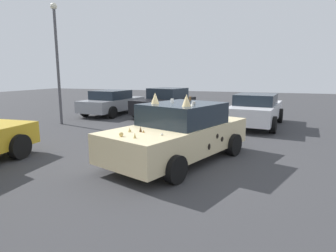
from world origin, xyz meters
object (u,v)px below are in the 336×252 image
at_px(parked_sedan_far_right, 256,110).
at_px(parked_sedan_row_back_center, 165,103).
at_px(parked_sedan_behind_right, 113,102).
at_px(lot_lamp_post, 57,54).
at_px(art_car_decorated, 180,132).

bearing_deg(parked_sedan_far_right, parked_sedan_row_back_center, 82.56).
distance_m(parked_sedan_row_back_center, parked_sedan_far_right, 4.79).
distance_m(parked_sedan_behind_right, lot_lamp_post, 4.33).
distance_m(parked_sedan_behind_right, parked_sedan_far_right, 7.84).
bearing_deg(parked_sedan_row_back_center, lot_lamp_post, -33.58).
xyz_separation_m(art_car_decorated, parked_sedan_far_right, (5.91, -1.66, -0.03)).
relative_size(parked_sedan_row_back_center, lot_lamp_post, 0.80).
height_order(parked_sedan_behind_right, lot_lamp_post, lot_lamp_post).
distance_m(parked_sedan_far_right, lot_lamp_post, 9.02).
relative_size(art_car_decorated, parked_sedan_row_back_center, 1.11).
bearing_deg(lot_lamp_post, parked_sedan_far_right, -73.50).
relative_size(art_car_decorated, lot_lamp_post, 0.89).
distance_m(art_car_decorated, parked_sedan_far_right, 6.14).
bearing_deg(parked_sedan_far_right, art_car_decorated, 171.16).
xyz_separation_m(parked_sedan_row_back_center, parked_sedan_far_right, (-1.18, -4.64, -0.03)).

